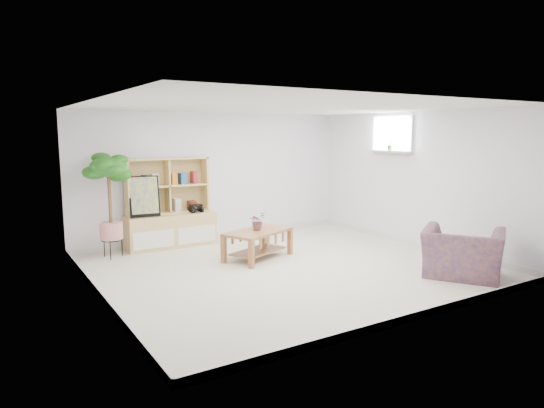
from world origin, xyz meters
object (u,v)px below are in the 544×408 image
coffee_table (258,244)px  floor_tree (110,206)px  storage_unit (170,203)px  armchair (463,250)px

coffee_table → floor_tree: (-2.00, 1.29, 0.63)m
storage_unit → floor_tree: size_ratio=0.92×
coffee_table → floor_tree: floor_tree is taller
armchair → coffee_table: bearing=6.8°
storage_unit → coffee_table: size_ratio=1.40×
coffee_table → armchair: 3.09m
storage_unit → armchair: (2.86, -3.95, -0.40)m
storage_unit → armchair: storage_unit is taller
storage_unit → armchair: bearing=-54.1°
floor_tree → armchair: 5.43m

